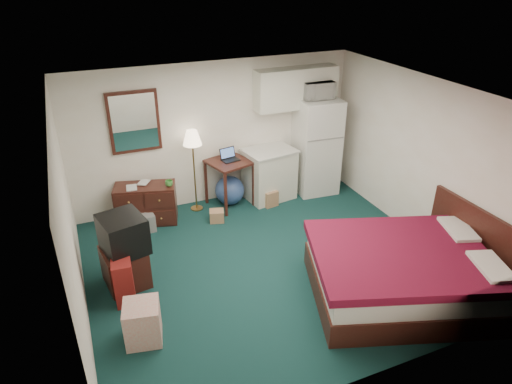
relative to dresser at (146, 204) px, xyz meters
name	(u,v)px	position (x,y,z in m)	size (l,w,h in m)	color
floor	(267,264)	(1.36, -1.90, -0.33)	(5.00, 4.50, 0.01)	#0B2B29
ceiling	(270,94)	(1.36, -1.90, 2.17)	(5.00, 4.50, 0.01)	silver
walls	(269,187)	(1.36, -1.90, 0.92)	(5.01, 4.51, 2.50)	silver
mirror	(134,122)	(0.01, 0.32, 1.32)	(0.80, 0.06, 1.00)	white
upper_cabinets	(296,88)	(2.81, 0.18, 1.62)	(1.50, 0.35, 0.70)	silver
headboard	(473,242)	(3.82, -3.20, 0.22)	(0.06, 1.56, 1.00)	#38110F
dresser	(146,204)	(0.00, 0.00, 0.00)	(0.98, 0.45, 0.67)	#38110F
floor_lamp	(194,171)	(0.88, 0.10, 0.40)	(0.32, 0.32, 1.46)	#B68545
desk	(230,183)	(1.49, 0.03, 0.09)	(0.66, 0.66, 0.84)	#38110F
exercise_ball	(230,190)	(1.49, 0.06, -0.07)	(0.52, 0.52, 0.52)	#304B86
kitchen_counter	(269,175)	(2.25, 0.01, 0.12)	(0.83, 0.63, 0.91)	silver
fridge	(316,146)	(3.18, -0.02, 0.55)	(0.73, 0.73, 1.77)	silver
bed	(401,274)	(2.66, -3.20, 0.02)	(2.20, 1.72, 0.70)	#560520
tv_stand	(125,267)	(-0.58, -1.54, -0.07)	(0.53, 0.58, 0.53)	#38110F
suitcase	(124,280)	(-0.65, -1.89, -0.02)	(0.24, 0.38, 0.62)	maroon
retail_box	(143,322)	(-0.56, -2.68, -0.08)	(0.40, 0.40, 0.50)	beige
file_bin	(141,223)	(-0.16, -0.26, -0.19)	(0.42, 0.31, 0.29)	gray
cardboard_box_a	(217,216)	(1.07, -0.45, -0.23)	(0.24, 0.20, 0.20)	#A4744A
cardboard_box_b	(269,197)	(2.12, -0.25, -0.19)	(0.24, 0.29, 0.29)	#A4744A
laptop	(230,155)	(1.52, 0.05, 0.61)	(0.29, 0.24, 0.20)	black
crt_tv	(123,234)	(-0.55, -1.56, 0.45)	(0.54, 0.58, 0.50)	black
microwave	(317,88)	(3.14, 0.03, 1.62)	(0.55, 0.30, 0.37)	silver
book_a	(125,183)	(-0.28, -0.01, 0.45)	(0.17, 0.02, 0.23)	#A4744A
book_b	(138,177)	(-0.06, 0.14, 0.44)	(0.16, 0.02, 0.22)	#A4744A
mug	(169,183)	(0.38, -0.17, 0.40)	(0.12, 0.10, 0.12)	#418F3A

